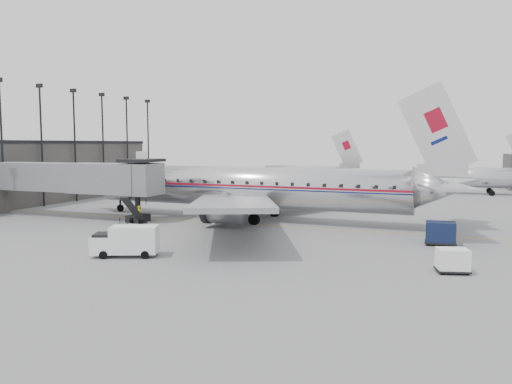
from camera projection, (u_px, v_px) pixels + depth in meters
ground at (205, 233)px, 43.92m from camera, size 160.00×160.00×0.00m
terminal at (4, 174)px, 64.77m from camera, size 12.00×46.00×8.00m
apron_line at (260, 225)px, 48.45m from camera, size 60.00×0.15×0.01m
jet_bridge at (78, 179)px, 52.77m from camera, size 21.00×6.20×7.10m
floodlight_masts at (59, 140)px, 64.86m from camera, size 0.90×42.25×15.25m
distant_aircraft_near at (307, 174)px, 83.40m from camera, size 16.39×3.20×10.26m
distant_aircraft_mid at (475, 177)px, 78.01m from camera, size 16.39×3.20×10.26m
airliner at (252, 187)px, 51.58m from camera, size 42.55×39.41×13.45m
service_van at (126, 241)px, 34.88m from camera, size 4.86×3.28×2.13m
baggage_cart_navy at (440, 233)px, 38.86m from camera, size 2.37×1.84×1.81m
baggage_cart_white at (453, 260)px, 30.47m from camera, size 2.21×1.89×1.49m
ramp_worker at (139, 214)px, 49.71m from camera, size 0.65×0.44×1.75m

